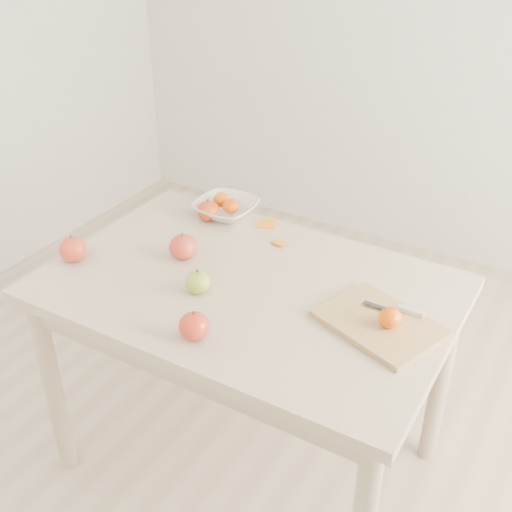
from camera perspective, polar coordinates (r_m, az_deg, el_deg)
The scene contains 15 objects.
ground at distance 2.40m, azimuth -0.63°, elevation -17.52°, with size 3.50×3.50×0.00m, color #C6B293.
table at distance 1.96m, azimuth -0.74°, elevation -4.88°, with size 1.20×0.80×0.75m.
cutting_board at distance 1.76m, azimuth 10.92°, elevation -5.90°, with size 0.31×0.23×0.02m, color tan.
board_tangerine at distance 1.73m, azimuth 11.85°, elevation -5.40°, with size 0.06×0.06×0.05m, color orange.
fruit_bowl at distance 2.27m, azimuth -2.68°, elevation 4.24°, with size 0.21×0.21×0.05m, color white.
bowl_tangerine_near at distance 2.28m, azimuth -3.09°, elevation 5.04°, with size 0.06×0.06×0.05m, color #D06307.
bowl_tangerine_far at distance 2.24m, azimuth -2.25°, elevation 4.46°, with size 0.06×0.06×0.05m, color orange.
orange_peel_a at distance 2.21m, azimuth 0.93°, elevation 2.77°, with size 0.06×0.04×0.00m, color orange.
orange_peel_b at distance 2.10m, azimuth 2.08°, elevation 1.13°, with size 0.04×0.04×0.00m, color orange.
paring_knife at distance 1.80m, azimuth 13.16°, elevation -4.73°, with size 0.17×0.05×0.01m.
apple_green at distance 1.86m, azimuth -5.20°, elevation -2.30°, with size 0.08×0.08×0.07m, color olive.
apple_red_b at distance 2.02m, azimuth -6.49°, elevation 0.83°, with size 0.09×0.09×0.08m, color maroon.
apple_red_c at distance 1.69m, azimuth -5.54°, elevation -6.19°, with size 0.08×0.08×0.07m, color #9F090B.
apple_red_a at distance 2.24m, azimuth -4.27°, elevation 4.04°, with size 0.08×0.08×0.07m, color maroon.
apple_red_d at distance 2.08m, azimuth -15.97°, elevation 0.61°, with size 0.09×0.09×0.08m, color #A2191C.
Camera 1 is at (0.83, -1.35, 1.81)m, focal length 45.00 mm.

